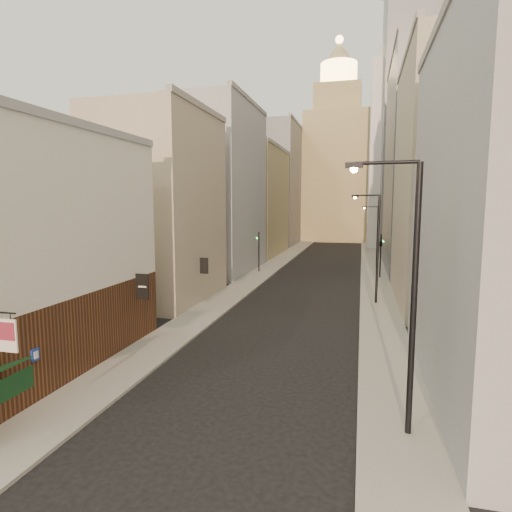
{
  "coord_description": "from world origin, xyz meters",
  "views": [
    {
      "loc": [
        4.95,
        -8.05,
        8.39
      ],
      "look_at": [
        -1.01,
        16.02,
        5.33
      ],
      "focal_mm": 30.0,
      "sensor_mm": 36.0,
      "label": 1
    }
  ],
  "objects_px": {
    "streetlamp_mid": "(375,242)",
    "traffic_light_right": "(381,245)",
    "traffic_light_left": "(259,244)",
    "white_tower": "(392,149)",
    "streetlamp_near": "(407,283)",
    "clock_tower": "(337,162)",
    "streetlamp_far": "(376,233)"
  },
  "relations": [
    {
      "from": "streetlamp_mid",
      "to": "traffic_light_right",
      "type": "xyz_separation_m",
      "value": [
        1.02,
        12.82,
        -1.42
      ]
    },
    {
      "from": "traffic_light_left",
      "to": "traffic_light_right",
      "type": "bearing_deg",
      "value": 161.13
    },
    {
      "from": "white_tower",
      "to": "streetlamp_near",
      "type": "distance_m",
      "value": 71.83
    },
    {
      "from": "white_tower",
      "to": "streetlamp_near",
      "type": "xyz_separation_m",
      "value": [
        -3.46,
        -70.57,
        -12.98
      ]
    },
    {
      "from": "clock_tower",
      "to": "streetlamp_mid",
      "type": "distance_m",
      "value": 65.22
    },
    {
      "from": "clock_tower",
      "to": "white_tower",
      "type": "distance_m",
      "value": 17.83
    },
    {
      "from": "traffic_light_right",
      "to": "white_tower",
      "type": "bearing_deg",
      "value": -79.39
    },
    {
      "from": "white_tower",
      "to": "traffic_light_left",
      "type": "bearing_deg",
      "value": -115.44
    },
    {
      "from": "white_tower",
      "to": "streetlamp_far",
      "type": "distance_m",
      "value": 31.83
    },
    {
      "from": "streetlamp_near",
      "to": "clock_tower",
      "type": "bearing_deg",
      "value": 100.3
    },
    {
      "from": "streetlamp_mid",
      "to": "traffic_light_left",
      "type": "relative_size",
      "value": 1.82
    },
    {
      "from": "clock_tower",
      "to": "white_tower",
      "type": "bearing_deg",
      "value": -51.84
    },
    {
      "from": "traffic_light_left",
      "to": "streetlamp_far",
      "type": "bearing_deg",
      "value": -166.71
    },
    {
      "from": "clock_tower",
      "to": "traffic_light_left",
      "type": "distance_m",
      "value": 52.27
    },
    {
      "from": "streetlamp_mid",
      "to": "streetlamp_far",
      "type": "distance_m",
      "value": 21.27
    },
    {
      "from": "streetlamp_near",
      "to": "streetlamp_mid",
      "type": "distance_m",
      "value": 20.94
    },
    {
      "from": "streetlamp_mid",
      "to": "traffic_light_left",
      "type": "bearing_deg",
      "value": 149.1
    },
    {
      "from": "streetlamp_mid",
      "to": "traffic_light_left",
      "type": "distance_m",
      "value": 19.06
    },
    {
      "from": "streetlamp_near",
      "to": "traffic_light_right",
      "type": "distance_m",
      "value": 33.8
    },
    {
      "from": "white_tower",
      "to": "traffic_light_right",
      "type": "bearing_deg",
      "value": -94.54
    },
    {
      "from": "white_tower",
      "to": "streetlamp_far",
      "type": "xyz_separation_m",
      "value": [
        -3.26,
        -28.38,
        -14.04
      ]
    },
    {
      "from": "white_tower",
      "to": "traffic_light_left",
      "type": "distance_m",
      "value": 42.58
    },
    {
      "from": "traffic_light_left",
      "to": "traffic_light_right",
      "type": "xyz_separation_m",
      "value": [
        14.18,
        -0.87,
        0.28
      ]
    },
    {
      "from": "clock_tower",
      "to": "streetlamp_near",
      "type": "bearing_deg",
      "value": -84.91
    },
    {
      "from": "streetlamp_far",
      "to": "traffic_light_left",
      "type": "height_order",
      "value": "streetlamp_far"
    },
    {
      "from": "white_tower",
      "to": "streetlamp_near",
      "type": "height_order",
      "value": "white_tower"
    },
    {
      "from": "white_tower",
      "to": "streetlamp_mid",
      "type": "bearing_deg",
      "value": -94.54
    },
    {
      "from": "clock_tower",
      "to": "traffic_light_left",
      "type": "xyz_separation_m",
      "value": [
        -6.1,
        -49.95,
        -14.13
      ]
    },
    {
      "from": "streetlamp_near",
      "to": "streetlamp_far",
      "type": "relative_size",
      "value": 1.23
    },
    {
      "from": "clock_tower",
      "to": "traffic_light_left",
      "type": "bearing_deg",
      "value": -96.96
    },
    {
      "from": "white_tower",
      "to": "traffic_light_right",
      "type": "relative_size",
      "value": 8.3
    },
    {
      "from": "white_tower",
      "to": "traffic_light_left",
      "type": "height_order",
      "value": "white_tower"
    }
  ]
}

